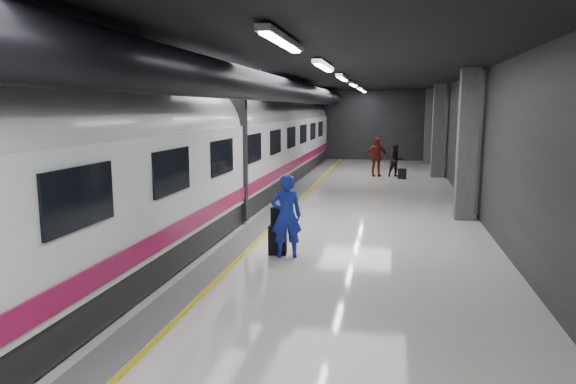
{
  "coord_description": "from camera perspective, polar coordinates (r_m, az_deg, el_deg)",
  "views": [
    {
      "loc": [
        2.32,
        -14.13,
        3.34
      ],
      "look_at": [
        -0.1,
        -2.06,
        1.33
      ],
      "focal_mm": 32.0,
      "sensor_mm": 36.0,
      "label": 1
    }
  ],
  "objects": [
    {
      "name": "traveler_far_b",
      "position": [
        25.85,
        9.76,
        3.88
      ],
      "size": [
        1.22,
        0.74,
        1.94
      ],
      "primitive_type": "imported",
      "rotation": [
        0.0,
        0.0,
        0.25
      ],
      "color": "maroon",
      "rests_on": "ground"
    },
    {
      "name": "platform_hall",
      "position": [
        15.31,
        1.58,
        10.01
      ],
      "size": [
        10.02,
        40.02,
        4.51
      ],
      "color": "black",
      "rests_on": "ground"
    },
    {
      "name": "traveler_main",
      "position": [
        11.53,
        -0.18,
        -2.68
      ],
      "size": [
        0.8,
        0.64,
        1.9
      ],
      "primitive_type": "imported",
      "rotation": [
        0.0,
        0.0,
        3.44
      ],
      "color": "#1B1AC8",
      "rests_on": "ground"
    },
    {
      "name": "traveler_far_a",
      "position": [
        25.8,
        11.9,
        3.44
      ],
      "size": [
        0.96,
        0.87,
        1.61
      ],
      "primitive_type": "imported",
      "rotation": [
        0.0,
        0.0,
        0.41
      ],
      "color": "black",
      "rests_on": "ground"
    },
    {
      "name": "ground",
      "position": [
        14.7,
        1.98,
        -3.86
      ],
      "size": [
        40.0,
        40.0,
        0.0
      ],
      "primitive_type": "plane",
      "color": "silver",
      "rests_on": "ground"
    },
    {
      "name": "train",
      "position": [
        15.24,
        -10.14,
        4.35
      ],
      "size": [
        3.05,
        38.0,
        4.05
      ],
      "color": "black",
      "rests_on": "ground"
    },
    {
      "name": "suitcase_main",
      "position": [
        11.88,
        -1.16,
        -5.37
      ],
      "size": [
        0.43,
        0.29,
        0.67
      ],
      "primitive_type": "cube",
      "rotation": [
        0.0,
        0.0,
        0.09
      ],
      "color": "black",
      "rests_on": "ground"
    },
    {
      "name": "shoulder_bag",
      "position": [
        11.79,
        -1.08,
        -2.74
      ],
      "size": [
        0.34,
        0.22,
        0.43
      ],
      "primitive_type": "cube",
      "rotation": [
        0.0,
        0.0,
        -0.15
      ],
      "color": "black",
      "rests_on": "suitcase_main"
    },
    {
      "name": "suitcase_far",
      "position": [
        25.16,
        12.56,
        2.0
      ],
      "size": [
        0.4,
        0.33,
        0.5
      ],
      "primitive_type": "cube",
      "rotation": [
        0.0,
        0.0,
        -0.41
      ],
      "color": "black",
      "rests_on": "ground"
    }
  ]
}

